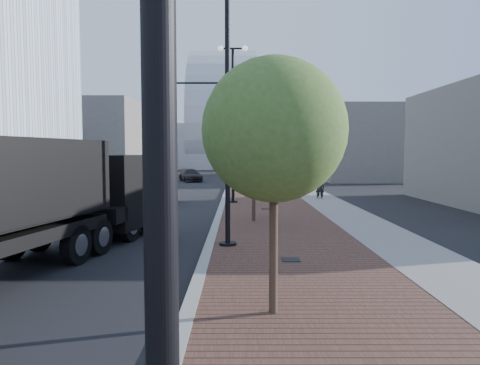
{
  "coord_description": "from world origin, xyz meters",
  "views": [
    {
      "loc": [
        0.96,
        -4.02,
        3.12
      ],
      "look_at": [
        1.0,
        12.0,
        2.0
      ],
      "focal_mm": 32.91,
      "sensor_mm": 36.0,
      "label": 1
    }
  ],
  "objects": [
    {
      "name": "sidewalk",
      "position": [
        3.5,
        40.0,
        0.06
      ],
      "size": [
        7.0,
        140.0,
        0.12
      ],
      "primitive_type": "cube",
      "color": "#4C2D23",
      "rests_on": "ground"
    },
    {
      "name": "concrete_strip",
      "position": [
        6.2,
        40.0,
        0.07
      ],
      "size": [
        2.4,
        140.0,
        0.13
      ],
      "primitive_type": "cube",
      "color": "slate",
      "rests_on": "ground"
    },
    {
      "name": "curb",
      "position": [
        0.0,
        40.0,
        0.07
      ],
      "size": [
        0.3,
        140.0,
        0.14
      ],
      "primitive_type": "cube",
      "color": "gray",
      "rests_on": "ground"
    },
    {
      "name": "west_sidewalk",
      "position": [
        -13.0,
        40.0,
        0.06
      ],
      "size": [
        4.0,
        140.0,
        0.12
      ],
      "primitive_type": "cube",
      "color": "slate",
      "rests_on": "ground"
    },
    {
      "name": "dump_truck",
      "position": [
        -4.47,
        8.71,
        1.46
      ],
      "size": [
        5.4,
        13.58,
        3.46
      ],
      "rotation": [
        0.0,
        0.0,
        -0.22
      ],
      "color": "black",
      "rests_on": "ground"
    },
    {
      "name": "white_sedan",
      "position": [
        -4.15,
        23.43,
        0.86
      ],
      "size": [
        1.99,
        5.25,
        1.71
      ],
      "primitive_type": "imported",
      "rotation": [
        0.0,
        0.0,
        0.04
      ],
      "color": "white",
      "rests_on": "ground"
    },
    {
      "name": "dark_car_mid",
      "position": [
        -6.67,
        36.28,
        0.6
      ],
      "size": [
        2.28,
        4.46,
        1.21
      ],
      "primitive_type": "imported",
      "rotation": [
        0.0,
        0.0,
        -0.07
      ],
      "color": "black",
      "rests_on": "ground"
    },
    {
      "name": "dark_car_far",
      "position": [
        -4.15,
        42.21,
        0.65
      ],
      "size": [
        3.17,
        4.83,
        1.3
      ],
      "primitive_type": "imported",
      "rotation": [
        0.0,
        0.0,
        0.33
      ],
      "color": "black",
      "rests_on": "ground"
    },
    {
      "name": "pedestrian",
      "position": [
        6.2,
        24.31,
        0.79
      ],
      "size": [
        0.67,
        0.56,
        1.58
      ],
      "primitive_type": "imported",
      "rotation": [
        0.0,
        0.0,
        2.77
      ],
      "color": "black",
      "rests_on": "ground"
    },
    {
      "name": "streetlight_1",
      "position": [
        0.49,
        10.0,
        4.34
      ],
      "size": [
        1.44,
        0.56,
        9.21
      ],
      "color": "black",
      "rests_on": "ground"
    },
    {
      "name": "streetlight_2",
      "position": [
        0.6,
        22.0,
        4.82
      ],
      "size": [
        1.72,
        0.56,
        9.28
      ],
      "color": "black",
      "rests_on": "ground"
    },
    {
      "name": "streetlight_3",
      "position": [
        0.49,
        34.0,
        4.34
      ],
      "size": [
        1.44,
        0.56,
        9.21
      ],
      "color": "black",
      "rests_on": "ground"
    },
    {
      "name": "streetlight_4",
      "position": [
        0.6,
        46.0,
        4.82
      ],
      "size": [
        1.72,
        0.56,
        9.28
      ],
      "color": "black",
      "rests_on": "ground"
    },
    {
      "name": "traffic_mast",
      "position": [
        -0.3,
        25.0,
        4.98
      ],
      "size": [
        5.09,
        0.2,
        8.0
      ],
      "color": "black",
      "rests_on": "ground"
    },
    {
      "name": "tree_0",
      "position": [
        1.65,
        4.02,
        3.51
      ],
      "size": [
        2.65,
        2.64,
        4.84
      ],
      "color": "#382619",
      "rests_on": "ground"
    },
    {
      "name": "tree_1",
      "position": [
        1.65,
        15.02,
        3.4
      ],
      "size": [
        2.39,
        2.35,
        4.59
      ],
      "color": "#382619",
      "rests_on": "ground"
    },
    {
      "name": "tree_2",
      "position": [
        1.65,
        27.02,
        3.71
      ],
      "size": [
        2.39,
        2.34,
        4.9
      ],
      "color": "#382619",
      "rests_on": "ground"
    },
    {
      "name": "tree_3",
      "position": [
        1.65,
        39.02,
        3.29
      ],
      "size": [
        2.84,
        2.84,
        4.72
      ],
      "color": "#382619",
      "rests_on": "ground"
    },
    {
      "name": "convention_center",
      "position": [
        -2.0,
        85.0,
        6.0
      ],
      "size": [
        50.0,
        30.0,
        50.0
      ],
      "color": "#9DA2A7",
      "rests_on": "ground"
    },
    {
      "name": "commercial_block_nw",
      "position": [
        -20.0,
        60.0,
        5.0
      ],
      "size": [
        14.0,
        20.0,
        10.0
      ],
      "primitive_type": "cube",
      "color": "#66615B",
      "rests_on": "ground"
    },
    {
      "name": "commercial_block_ne",
      "position": [
        16.0,
        50.0,
        4.0
      ],
      "size": [
        12.0,
        22.0,
        8.0
      ],
      "primitive_type": "cube",
      "color": "#645F5A",
      "rests_on": "ground"
    },
    {
      "name": "utility_cover_1",
      "position": [
        2.4,
        8.0,
        0.13
      ],
      "size": [
        0.5,
        0.5,
        0.02
      ],
      "primitive_type": "cube",
      "color": "black",
      "rests_on": "sidewalk"
    },
    {
      "name": "utility_cover_2",
      "position": [
        2.4,
        19.0,
        0.13
      ],
      "size": [
        0.5,
        0.5,
        0.02
      ],
      "primitive_type": "cube",
      "color": "black",
      "rests_on": "sidewalk"
    }
  ]
}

